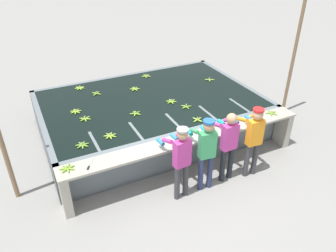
# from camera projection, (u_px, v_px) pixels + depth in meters

# --- Properties ---
(ground_plane) EXTENTS (80.00, 80.00, 0.00)m
(ground_plane) POSITION_uv_depth(u_px,v_px,m) (194.00, 178.00, 7.02)
(ground_plane) COLOR gray
(ground_plane) RESTS_ON ground
(wash_tank) EXTENTS (5.42, 3.66, 0.91)m
(wash_tank) POSITION_uv_depth(u_px,v_px,m) (151.00, 114.00, 8.53)
(wash_tank) COLOR slate
(wash_tank) RESTS_ON ground
(work_ledge) EXTENTS (5.42, 0.45, 0.91)m
(work_ledge) POSITION_uv_depth(u_px,v_px,m) (190.00, 147.00, 6.85)
(work_ledge) COLOR #A8A393
(work_ledge) RESTS_ON ground
(worker_0) EXTENTS (0.46, 0.73, 1.57)m
(worker_0) POSITION_uv_depth(u_px,v_px,m) (181.00, 157.00, 6.09)
(worker_0) COLOR #38383D
(worker_0) RESTS_ON ground
(worker_1) EXTENTS (0.46, 0.73, 1.60)m
(worker_1) POSITION_uv_depth(u_px,v_px,m) (206.00, 148.00, 6.30)
(worker_1) COLOR navy
(worker_1) RESTS_ON ground
(worker_2) EXTENTS (0.42, 0.71, 1.58)m
(worker_2) POSITION_uv_depth(u_px,v_px,m) (228.00, 141.00, 6.56)
(worker_2) COLOR #1E2328
(worker_2) RESTS_ON ground
(worker_3) EXTENTS (0.44, 0.73, 1.60)m
(worker_3) POSITION_uv_depth(u_px,v_px,m) (253.00, 136.00, 6.68)
(worker_3) COLOR #38383D
(worker_3) RESTS_ON ground
(banana_bunch_floating_0) EXTENTS (0.28, 0.28, 0.08)m
(banana_bunch_floating_0) POSITION_uv_depth(u_px,v_px,m) (76.00, 111.00, 7.67)
(banana_bunch_floating_0) COLOR #93BC3D
(banana_bunch_floating_0) RESTS_ON wash_tank
(banana_bunch_floating_1) EXTENTS (0.27, 0.28, 0.08)m
(banana_bunch_floating_1) POSITION_uv_depth(u_px,v_px,m) (171.00, 101.00, 8.12)
(banana_bunch_floating_1) COLOR #8CB738
(banana_bunch_floating_1) RESTS_ON wash_tank
(banana_bunch_floating_2) EXTENTS (0.23, 0.23, 0.08)m
(banana_bunch_floating_2) POSITION_uv_depth(u_px,v_px,m) (96.00, 93.00, 8.52)
(banana_bunch_floating_2) COLOR #8CB738
(banana_bunch_floating_2) RESTS_ON wash_tank
(banana_bunch_floating_3) EXTENTS (0.27, 0.27, 0.08)m
(banana_bunch_floating_3) POSITION_uv_depth(u_px,v_px,m) (197.00, 120.00, 7.33)
(banana_bunch_floating_3) COLOR #8CB738
(banana_bunch_floating_3) RESTS_ON wash_tank
(banana_bunch_floating_4) EXTENTS (0.28, 0.27, 0.08)m
(banana_bunch_floating_4) POSITION_uv_depth(u_px,v_px,m) (136.00, 113.00, 7.58)
(banana_bunch_floating_4) COLOR #7FAD33
(banana_bunch_floating_4) RESTS_ON wash_tank
(banana_bunch_floating_5) EXTENTS (0.28, 0.28, 0.08)m
(banana_bunch_floating_5) POSITION_uv_depth(u_px,v_px,m) (80.00, 88.00, 8.82)
(banana_bunch_floating_5) COLOR #9EC642
(banana_bunch_floating_5) RESTS_ON wash_tank
(banana_bunch_floating_6) EXTENTS (0.28, 0.28, 0.08)m
(banana_bunch_floating_6) POSITION_uv_depth(u_px,v_px,m) (110.00, 136.00, 6.76)
(banana_bunch_floating_6) COLOR #8CB738
(banana_bunch_floating_6) RESTS_ON wash_tank
(banana_bunch_floating_7) EXTENTS (0.28, 0.28, 0.08)m
(banana_bunch_floating_7) POSITION_uv_depth(u_px,v_px,m) (82.00, 145.00, 6.46)
(banana_bunch_floating_7) COLOR #75A333
(banana_bunch_floating_7) RESTS_ON wash_tank
(banana_bunch_floating_8) EXTENTS (0.27, 0.28, 0.08)m
(banana_bunch_floating_8) POSITION_uv_depth(u_px,v_px,m) (146.00, 76.00, 9.54)
(banana_bunch_floating_8) COLOR #9EC642
(banana_bunch_floating_8) RESTS_ON wash_tank
(banana_bunch_floating_9) EXTENTS (0.26, 0.26, 0.08)m
(banana_bunch_floating_9) POSITION_uv_depth(u_px,v_px,m) (210.00, 80.00, 9.31)
(banana_bunch_floating_9) COLOR #9EC642
(banana_bunch_floating_9) RESTS_ON wash_tank
(banana_bunch_floating_10) EXTENTS (0.28, 0.27, 0.08)m
(banana_bunch_floating_10) POSITION_uv_depth(u_px,v_px,m) (186.00, 107.00, 7.88)
(banana_bunch_floating_10) COLOR #75A333
(banana_bunch_floating_10) RESTS_ON wash_tank
(banana_bunch_floating_11) EXTENTS (0.27, 0.28, 0.08)m
(banana_bunch_floating_11) POSITION_uv_depth(u_px,v_px,m) (135.00, 89.00, 8.76)
(banana_bunch_floating_11) COLOR #9EC642
(banana_bunch_floating_11) RESTS_ON wash_tank
(banana_bunch_floating_12) EXTENTS (0.27, 0.28, 0.08)m
(banana_bunch_floating_12) POSITION_uv_depth(u_px,v_px,m) (85.00, 119.00, 7.37)
(banana_bunch_floating_12) COLOR #8CB738
(banana_bunch_floating_12) RESTS_ON wash_tank
(banana_bunch_ledge_0) EXTENTS (0.27, 0.27, 0.08)m
(banana_bunch_ledge_0) POSITION_uv_depth(u_px,v_px,m) (272.00, 113.00, 7.59)
(banana_bunch_ledge_0) COLOR #75A333
(banana_bunch_ledge_0) RESTS_ON work_ledge
(banana_bunch_ledge_1) EXTENTS (0.28, 0.27, 0.08)m
(banana_bunch_ledge_1) POSITION_uv_depth(u_px,v_px,m) (67.00, 168.00, 5.82)
(banana_bunch_ledge_1) COLOR #7FAD33
(banana_bunch_ledge_1) RESTS_ON work_ledge
(knife_0) EXTENTS (0.20, 0.32, 0.02)m
(knife_0) POSITION_uv_depth(u_px,v_px,m) (89.00, 165.00, 5.91)
(knife_0) COLOR silver
(knife_0) RESTS_ON work_ledge
(support_post_right) EXTENTS (0.09, 0.09, 3.20)m
(support_post_right) POSITION_uv_depth(u_px,v_px,m) (293.00, 59.00, 8.81)
(support_post_right) COLOR #846647
(support_post_right) RESTS_ON ground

